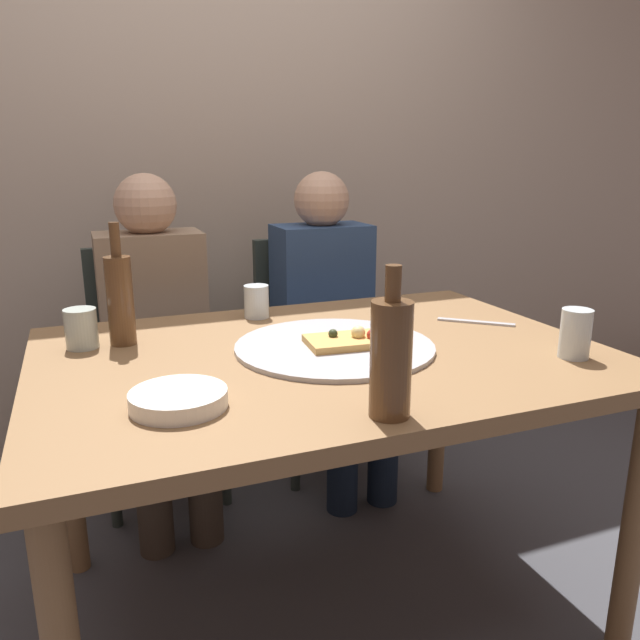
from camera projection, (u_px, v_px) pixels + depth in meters
name	position (u px, v px, depth m)	size (l,w,h in m)	color
ground_plane	(323.00, 606.00, 1.72)	(8.00, 8.00, 0.00)	#424247
back_wall	(205.00, 137.00, 2.61)	(6.00, 0.10, 2.60)	#BCA893
dining_table	(323.00, 381.00, 1.55)	(1.38, 0.98, 0.75)	olive
pizza_tray	(335.00, 346.00, 1.54)	(0.50, 0.50, 0.01)	#ADADB2
pizza_slice_last	(352.00, 340.00, 1.54)	(0.23, 0.15, 0.05)	tan
wine_bottle	(391.00, 357.00, 1.12)	(0.08, 0.08, 0.29)	brown
beer_bottle	(120.00, 298.00, 1.55)	(0.07, 0.07, 0.31)	brown
tumbler_near	(256.00, 301.00, 1.83)	(0.07, 0.07, 0.10)	silver
tumbler_far	(81.00, 329.00, 1.54)	(0.08, 0.08, 0.10)	#B7C6BC
wine_glass	(575.00, 334.00, 1.46)	(0.07, 0.07, 0.12)	silver
plate_stack	(179.00, 399.00, 1.18)	(0.19, 0.19, 0.03)	white
table_knife	(476.00, 322.00, 1.78)	(0.22, 0.02, 0.01)	#B7B7BC
chair_left	(155.00, 354.00, 2.28)	(0.44, 0.44, 0.90)	#2D3833
chair_right	(316.00, 336.00, 2.51)	(0.44, 0.44, 0.90)	#2D3833
guest_in_sweater	(157.00, 331.00, 2.11)	(0.36, 0.56, 1.17)	#937A60
guest_in_beanie	(330.00, 314.00, 2.34)	(0.36, 0.56, 1.17)	navy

